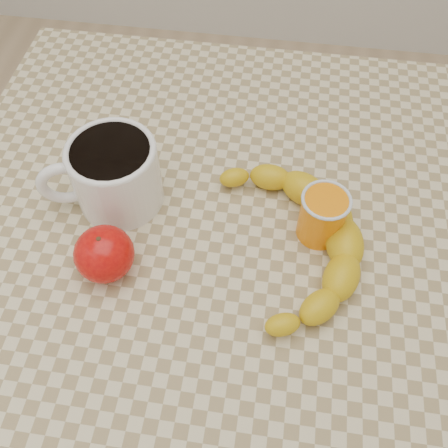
# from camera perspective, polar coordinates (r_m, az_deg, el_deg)

# --- Properties ---
(ground) EXTENTS (3.00, 3.00, 0.00)m
(ground) POSITION_cam_1_polar(r_m,az_deg,el_deg) (1.35, 0.00, -18.86)
(ground) COLOR tan
(ground) RESTS_ON ground
(table) EXTENTS (0.80, 0.80, 0.75)m
(table) POSITION_cam_1_polar(r_m,az_deg,el_deg) (0.73, 0.00, -4.69)
(table) COLOR beige
(table) RESTS_ON ground
(coffee_mug) EXTENTS (0.17, 0.15, 0.10)m
(coffee_mug) POSITION_cam_1_polar(r_m,az_deg,el_deg) (0.67, -12.57, 5.74)
(coffee_mug) COLOR white
(coffee_mug) RESTS_ON table
(orange_juice_glass) EXTENTS (0.06, 0.06, 0.07)m
(orange_juice_glass) POSITION_cam_1_polar(r_m,az_deg,el_deg) (0.64, 11.18, 0.96)
(orange_juice_glass) COLOR orange
(orange_juice_glass) RESTS_ON table
(apple) EXTENTS (0.08, 0.08, 0.07)m
(apple) POSITION_cam_1_polar(r_m,az_deg,el_deg) (0.62, -13.53, -3.34)
(apple) COLOR #9F0507
(apple) RESTS_ON table
(banana) EXTENTS (0.33, 0.38, 0.05)m
(banana) POSITION_cam_1_polar(r_m,az_deg,el_deg) (0.63, 7.86, -1.75)
(banana) COLOR gold
(banana) RESTS_ON table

